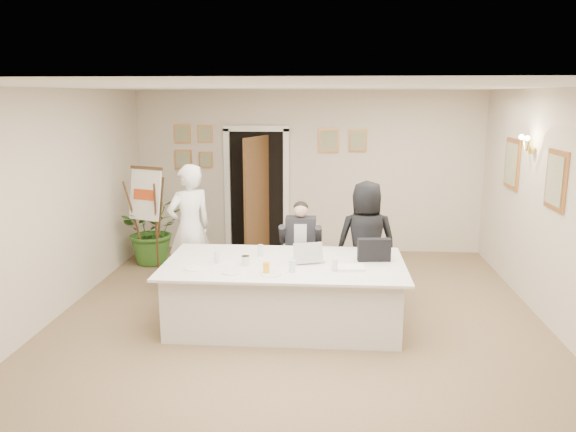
% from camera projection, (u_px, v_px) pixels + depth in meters
% --- Properties ---
extents(floor, '(7.00, 7.00, 0.00)m').
position_uv_depth(floor, '(296.00, 328.00, 6.66)').
color(floor, brown).
rests_on(floor, ground).
extents(ceiling, '(6.00, 7.00, 0.02)m').
position_uv_depth(ceiling, '(297.00, 87.00, 6.07)').
color(ceiling, white).
rests_on(ceiling, wall_back).
extents(wall_back, '(6.00, 0.10, 2.80)m').
position_uv_depth(wall_back, '(308.00, 172.00, 9.78)').
color(wall_back, beige).
rests_on(wall_back, floor).
extents(wall_front, '(6.00, 0.10, 2.80)m').
position_uv_depth(wall_front, '(258.00, 349.00, 2.96)').
color(wall_front, beige).
rests_on(wall_front, floor).
extents(wall_left, '(0.10, 7.00, 2.80)m').
position_uv_depth(wall_left, '(42.00, 209.00, 6.58)').
color(wall_left, beige).
rests_on(wall_left, floor).
extents(wall_right, '(0.10, 7.00, 2.80)m').
position_uv_depth(wall_right, '(569.00, 217.00, 6.15)').
color(wall_right, beige).
rests_on(wall_right, floor).
extents(doorway, '(1.14, 0.86, 2.20)m').
position_uv_depth(doorway, '(257.00, 193.00, 9.74)').
color(doorway, black).
rests_on(doorway, floor).
extents(pictures_back_wall, '(3.40, 0.06, 0.80)m').
position_uv_depth(pictures_back_wall, '(262.00, 146.00, 9.71)').
color(pictures_back_wall, '#BE7C41').
rests_on(pictures_back_wall, wall_back).
extents(pictures_right_wall, '(0.06, 2.20, 0.80)m').
position_uv_depth(pictures_right_wall, '(531.00, 171.00, 7.25)').
color(pictures_right_wall, '#BE7C41').
rests_on(pictures_right_wall, wall_right).
extents(wall_sconce, '(0.20, 0.30, 0.24)m').
position_uv_depth(wall_sconce, '(528.00, 144.00, 7.18)').
color(wall_sconce, gold).
rests_on(wall_sconce, wall_right).
extents(conference_table, '(2.83, 1.51, 0.78)m').
position_uv_depth(conference_table, '(284.00, 293.00, 6.71)').
color(conference_table, silver).
rests_on(conference_table, floor).
extents(seated_man, '(0.59, 0.63, 1.32)m').
position_uv_depth(seated_man, '(301.00, 248.00, 7.71)').
color(seated_man, black).
rests_on(seated_man, floor).
extents(flip_chart, '(0.58, 0.45, 1.60)m').
position_uv_depth(flip_chart, '(150.00, 223.00, 8.81)').
color(flip_chart, '#3F2714').
rests_on(flip_chart, floor).
extents(standing_man, '(0.78, 0.75, 1.80)m').
position_uv_depth(standing_man, '(190.00, 228.00, 7.80)').
color(standing_man, white).
rests_on(standing_man, floor).
extents(standing_woman, '(0.83, 0.57, 1.63)m').
position_uv_depth(standing_woman, '(366.00, 242.00, 7.40)').
color(standing_woman, black).
rests_on(standing_woman, floor).
extents(potted_palm, '(1.32, 1.26, 1.14)m').
position_uv_depth(potted_palm, '(153.00, 229.00, 9.16)').
color(potted_palm, '#2F5F1F').
rests_on(potted_palm, floor).
extents(laptop, '(0.44, 0.45, 0.28)m').
position_uv_depth(laptop, '(309.00, 250.00, 6.66)').
color(laptop, '#B7BABC').
rests_on(laptop, conference_table).
extents(laptop_bag, '(0.40, 0.15, 0.27)m').
position_uv_depth(laptop_bag, '(374.00, 250.00, 6.66)').
color(laptop_bag, black).
rests_on(laptop_bag, conference_table).
extents(paper_stack, '(0.34, 0.25, 0.03)m').
position_uv_depth(paper_stack, '(350.00, 268.00, 6.38)').
color(paper_stack, white).
rests_on(paper_stack, conference_table).
extents(plate_left, '(0.27, 0.27, 0.01)m').
position_uv_depth(plate_left, '(195.00, 268.00, 6.37)').
color(plate_left, white).
rests_on(plate_left, conference_table).
extents(plate_mid, '(0.24, 0.24, 0.01)m').
position_uv_depth(plate_mid, '(231.00, 272.00, 6.24)').
color(plate_mid, white).
rests_on(plate_mid, conference_table).
extents(plate_near, '(0.28, 0.28, 0.01)m').
position_uv_depth(plate_near, '(271.00, 274.00, 6.18)').
color(plate_near, white).
rests_on(plate_near, conference_table).
extents(glass_a, '(0.08, 0.08, 0.14)m').
position_uv_depth(glass_a, '(217.00, 257.00, 6.60)').
color(glass_a, silver).
rests_on(glass_a, conference_table).
extents(glass_b, '(0.08, 0.08, 0.14)m').
position_uv_depth(glass_b, '(292.00, 266.00, 6.25)').
color(glass_b, silver).
rests_on(glass_b, conference_table).
extents(glass_c, '(0.08, 0.08, 0.14)m').
position_uv_depth(glass_c, '(335.00, 265.00, 6.30)').
color(glass_c, silver).
rests_on(glass_c, conference_table).
extents(glass_d, '(0.07, 0.07, 0.14)m').
position_uv_depth(glass_d, '(260.00, 250.00, 6.89)').
color(glass_d, silver).
rests_on(glass_d, conference_table).
extents(oj_glass, '(0.08, 0.08, 0.13)m').
position_uv_depth(oj_glass, '(266.00, 268.00, 6.19)').
color(oj_glass, '#FFA415').
rests_on(oj_glass, conference_table).
extents(steel_jug, '(0.11, 0.11, 0.11)m').
position_uv_depth(steel_jug, '(245.00, 260.00, 6.52)').
color(steel_jug, silver).
rests_on(steel_jug, conference_table).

